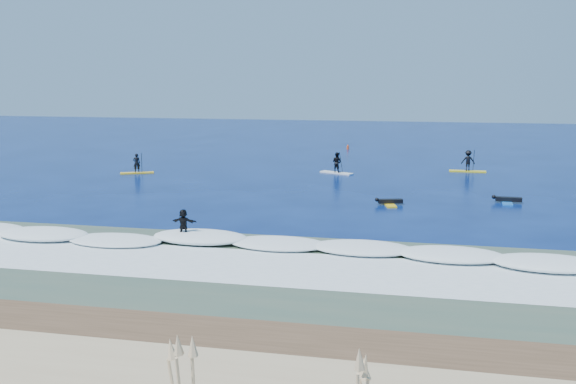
% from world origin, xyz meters
% --- Properties ---
extents(ground, '(160.00, 160.00, 0.00)m').
position_xyz_m(ground, '(0.00, 0.00, 0.00)').
color(ground, '#031345').
rests_on(ground, ground).
extents(wet_sand_strip, '(90.00, 5.00, 0.08)m').
position_xyz_m(wet_sand_strip, '(0.00, -21.50, 0.00)').
color(wet_sand_strip, '#493622').
rests_on(wet_sand_strip, ground).
extents(shallow_water, '(90.00, 13.00, 0.01)m').
position_xyz_m(shallow_water, '(0.00, -14.00, 0.01)').
color(shallow_water, '#394D3D').
rests_on(shallow_water, ground).
extents(breaking_wave, '(40.00, 6.00, 0.30)m').
position_xyz_m(breaking_wave, '(0.00, -10.00, 0.00)').
color(breaking_wave, white).
rests_on(breaking_wave, ground).
extents(whitewater, '(34.00, 5.00, 0.02)m').
position_xyz_m(whitewater, '(0.00, -13.00, 0.00)').
color(whitewater, silver).
rests_on(whitewater, ground).
extents(dune_grass, '(40.00, 4.00, 1.70)m').
position_xyz_m(dune_grass, '(0.00, -27.00, 1.85)').
color(dune_grass, '#D6B383').
rests_on(dune_grass, dune).
extents(sup_paddler_left, '(2.79, 1.83, 1.94)m').
position_xyz_m(sup_paddler_left, '(-15.87, 10.90, 0.61)').
color(sup_paddler_left, yellow).
rests_on(sup_paddler_left, ground).
extents(sup_paddler_center, '(2.96, 1.90, 2.06)m').
position_xyz_m(sup_paddler_center, '(0.54, 14.46, 0.77)').
color(sup_paddler_center, white).
rests_on(sup_paddler_center, ground).
extents(sup_paddler_right, '(3.06, 0.79, 2.14)m').
position_xyz_m(sup_paddler_right, '(11.38, 17.70, 0.83)').
color(sup_paddler_right, yellow).
rests_on(sup_paddler_right, ground).
extents(prone_paddler_near, '(1.77, 2.32, 0.47)m').
position_xyz_m(prone_paddler_near, '(5.60, 1.83, 0.16)').
color(prone_paddler_near, yellow).
rests_on(prone_paddler_near, ground).
extents(prone_paddler_far, '(1.88, 2.38, 0.49)m').
position_xyz_m(prone_paddler_far, '(13.02, 4.07, 0.17)').
color(prone_paddler_far, blue).
rests_on(prone_paddler_far, ground).
extents(wave_surfer, '(2.06, 0.64, 1.48)m').
position_xyz_m(wave_surfer, '(-3.80, -9.56, 0.83)').
color(wave_surfer, white).
rests_on(wave_surfer, breaking_wave).
extents(marker_buoy, '(0.25, 0.25, 0.61)m').
position_xyz_m(marker_buoy, '(-0.67, 32.61, 0.26)').
color(marker_buoy, '#FA4916').
rests_on(marker_buoy, ground).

